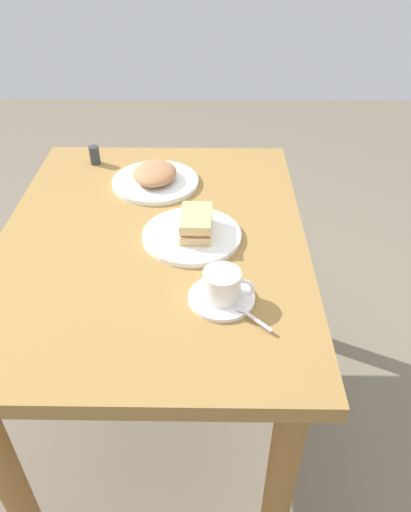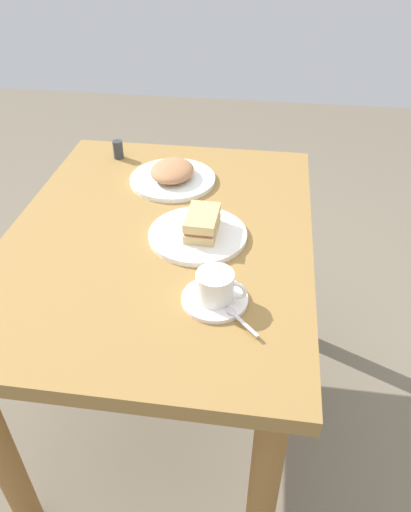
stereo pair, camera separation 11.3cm
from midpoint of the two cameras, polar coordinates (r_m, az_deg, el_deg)
ground_plane at (r=1.78m, az=-6.51°, el=-17.19°), size 6.00×6.00×0.00m
dining_table at (r=1.33m, az=-8.29°, el=-2.06°), size 1.03×0.78×0.73m
sandwich_plate at (r=1.23m, az=-4.22°, el=2.31°), size 0.25×0.25×0.01m
sandwich_front at (r=1.22m, az=-3.74°, el=3.72°), size 0.12×0.08×0.05m
coffee_saucer at (r=1.05m, az=-1.18°, el=-5.02°), size 0.14×0.14×0.01m
coffee_cup at (r=1.03m, az=-1.11°, el=-3.43°), size 0.08×0.11×0.06m
spoon at (r=1.01m, az=1.70°, el=-6.84°), size 0.08×0.08×0.01m
side_plate at (r=1.48m, az=-8.05°, el=8.48°), size 0.26×0.26×0.01m
side_food_pile at (r=1.47m, az=-8.15°, el=9.47°), size 0.15×0.13×0.04m
salt_shaker at (r=1.63m, az=-14.78°, el=11.24°), size 0.03×0.03×0.06m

